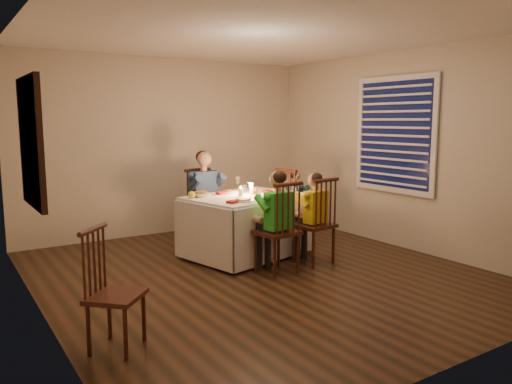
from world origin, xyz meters
TOP-DOWN VIEW (x-y plane):
  - ground at (0.00, 0.00)m, footprint 5.00×5.00m
  - wall_left at (-2.25, 0.00)m, footprint 0.02×5.00m
  - wall_right at (2.25, 0.00)m, footprint 0.02×5.00m
  - wall_back at (0.00, 2.50)m, footprint 4.50×0.02m
  - ceiling at (0.00, 0.00)m, footprint 5.00×5.00m
  - dining_table at (0.30, 0.74)m, footprint 1.66×1.36m
  - chair_adult at (0.12, 1.53)m, footprint 0.46×0.44m
  - chair_near_left at (0.19, -0.06)m, footprint 0.47×0.45m
  - chair_near_right at (0.77, 0.00)m, footprint 0.48×0.46m
  - chair_end at (1.25, 0.99)m, footprint 0.46×0.48m
  - chair_extra at (-1.90, -0.95)m, footprint 0.52×0.52m
  - adult at (0.12, 1.53)m, footprint 0.51×0.47m
  - child_green at (0.19, -0.06)m, footprint 0.44×0.41m
  - child_yellow at (0.77, 0.00)m, footprint 0.40×0.38m
  - child_teal at (1.25, 0.99)m, footprint 0.33×0.35m
  - setting_adult at (0.24, 1.03)m, footprint 0.31×0.31m
  - setting_green at (0.03, 0.38)m, footprint 0.31×0.31m
  - setting_yellow at (0.63, 0.49)m, footprint 0.31×0.31m
  - setting_teal at (0.84, 0.86)m, footprint 0.31×0.31m
  - candle_left at (0.20, 0.72)m, footprint 0.06×0.06m
  - candle_right at (0.39, 0.76)m, footprint 0.06×0.06m
  - squash at (-0.38, 0.90)m, footprint 0.09×0.09m
  - orange_fruit at (0.48, 0.83)m, footprint 0.08×0.08m
  - serving_bowl at (-0.23, 0.95)m, footprint 0.22×0.22m
  - wall_mirror at (-2.22, 0.30)m, footprint 0.06×0.95m
  - window_blinds at (2.21, 0.10)m, footprint 0.07×1.34m

SIDE VIEW (x-z plane):
  - ground at x=0.00m, z-range 0.00..0.00m
  - chair_adult at x=0.12m, z-range -0.52..0.52m
  - chair_near_left at x=0.19m, z-range -0.52..0.52m
  - chair_near_right at x=0.77m, z-range -0.52..0.52m
  - chair_end at x=1.25m, z-range -0.52..0.52m
  - chair_extra at x=-1.90m, z-range -0.46..0.46m
  - adult at x=0.12m, z-range -0.64..0.64m
  - child_green at x=0.19m, z-range -0.57..0.57m
  - child_yellow at x=0.77m, z-range -0.54..0.54m
  - child_teal at x=1.25m, z-range -0.50..0.50m
  - dining_table at x=0.30m, z-range 0.18..0.91m
  - setting_adult at x=0.24m, z-range 0.76..0.78m
  - setting_green at x=0.03m, z-range 0.76..0.78m
  - setting_yellow at x=0.63m, z-range 0.76..0.78m
  - setting_teal at x=0.84m, z-range 0.76..0.78m
  - serving_bowl at x=-0.23m, z-range 0.76..0.81m
  - orange_fruit at x=0.48m, z-range 0.76..0.84m
  - squash at x=-0.38m, z-range 0.76..0.85m
  - candle_left at x=0.20m, z-range 0.76..0.86m
  - candle_right at x=0.39m, z-range 0.76..0.86m
  - wall_left at x=-2.25m, z-range 0.00..2.60m
  - wall_right at x=2.25m, z-range 0.00..2.60m
  - wall_back at x=0.00m, z-range 0.00..2.60m
  - wall_mirror at x=-2.22m, z-range 0.92..2.08m
  - window_blinds at x=2.21m, z-range 0.73..2.27m
  - ceiling at x=0.00m, z-range 2.60..2.60m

